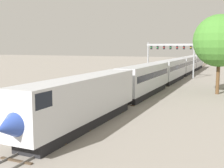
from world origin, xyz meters
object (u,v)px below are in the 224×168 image
at_px(signal_gantry, 170,52).
at_px(passenger_train, 172,70).
at_px(stop_sign, 1,100).
at_px(trackside_tree_left, 220,41).

bearing_deg(signal_gantry, passenger_train, -74.40).
bearing_deg(stop_sign, passenger_train, 75.95).
distance_m(passenger_train, stop_sign, 41.19).
bearing_deg(signal_gantry, stop_sign, -99.17).
distance_m(passenger_train, signal_gantry, 9.21).
height_order(passenger_train, signal_gantry, signal_gantry).
relative_size(passenger_train, stop_sign, 34.10).
xyz_separation_m(passenger_train, signal_gantry, (-2.25, 8.06, 3.86)).
bearing_deg(passenger_train, trackside_tree_left, -53.89).
height_order(signal_gantry, stop_sign, signal_gantry).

